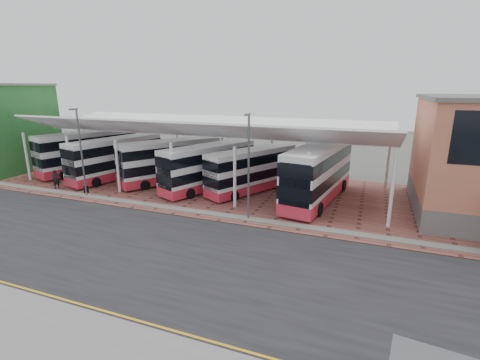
# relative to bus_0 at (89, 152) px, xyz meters

# --- Properties ---
(ground) EXTENTS (140.00, 140.00, 0.00)m
(ground) POSITION_rel_bus_0_xyz_m (20.78, -13.91, -2.42)
(ground) COLOR #4F514B
(road) EXTENTS (120.00, 14.00, 0.02)m
(road) POSITION_rel_bus_0_xyz_m (20.78, -14.91, -2.41)
(road) COLOR black
(road) RESTS_ON ground
(forecourt) EXTENTS (72.00, 16.00, 0.06)m
(forecourt) POSITION_rel_bus_0_xyz_m (22.78, -0.91, -2.39)
(forecourt) COLOR brown
(forecourt) RESTS_ON ground
(sidewalk) EXTENTS (120.00, 4.00, 0.14)m
(sidewalk) POSITION_rel_bus_0_xyz_m (20.78, -22.91, -2.35)
(sidewalk) COLOR slate
(sidewalk) RESTS_ON ground
(north_kerb) EXTENTS (120.00, 0.80, 0.14)m
(north_kerb) POSITION_rel_bus_0_xyz_m (20.78, -7.71, -2.35)
(north_kerb) COLOR slate
(north_kerb) RESTS_ON ground
(yellow_line_near) EXTENTS (120.00, 0.12, 0.01)m
(yellow_line_near) POSITION_rel_bus_0_xyz_m (20.78, -20.91, -2.39)
(yellow_line_near) COLOR gold
(yellow_line_near) RESTS_ON road
(yellow_line_far) EXTENTS (120.00, 0.12, 0.01)m
(yellow_line_far) POSITION_rel_bus_0_xyz_m (20.78, -20.61, -2.39)
(yellow_line_far) COLOR gold
(yellow_line_far) RESTS_ON road
(canopy) EXTENTS (37.00, 11.63, 7.07)m
(canopy) POSITION_rel_bus_0_xyz_m (14.78, 0.02, 3.38)
(canopy) COLOR silver
(canopy) RESTS_ON ground
(shop_green) EXTENTS (6.40, 10.20, 10.22)m
(shop_green) POSITION_rel_bus_0_xyz_m (-9.22, -2.94, 2.70)
(shop_green) COLOR #265F29
(shop_green) RESTS_ON ground
(lamp_west) EXTENTS (0.16, 0.90, 8.07)m
(lamp_west) POSITION_rel_bus_0_xyz_m (6.78, -7.64, 1.94)
(lamp_west) COLOR #4C4E52
(lamp_west) RESTS_ON ground
(lamp_east) EXTENTS (0.16, 0.90, 8.07)m
(lamp_east) POSITION_rel_bus_0_xyz_m (22.78, -7.64, 1.94)
(lamp_east) COLOR #4C4E52
(lamp_east) RESTS_ON ground
(bus_0) EXTENTS (6.12, 11.76, 4.74)m
(bus_0) POSITION_rel_bus_0_xyz_m (0.00, 0.00, 0.00)
(bus_0) COLOR silver
(bus_0) RESTS_ON forecourt
(bus_1) EXTENTS (5.07, 11.09, 4.46)m
(bus_1) POSITION_rel_bus_0_xyz_m (5.14, -1.34, -0.14)
(bus_1) COLOR silver
(bus_1) RESTS_ON forecourt
(bus_2) EXTENTS (7.91, 10.50, 4.47)m
(bus_2) POSITION_rel_bus_0_xyz_m (11.54, -0.51, -0.14)
(bus_2) COLOR silver
(bus_2) RESTS_ON forecourt
(bus_3) EXTENTS (6.26, 10.71, 4.36)m
(bus_3) POSITION_rel_bus_0_xyz_m (16.36, -1.29, -0.19)
(bus_3) COLOR silver
(bus_3) RESTS_ON forecourt
(bus_4) EXTENTS (6.60, 9.96, 4.12)m
(bus_4) POSITION_rel_bus_0_xyz_m (20.61, -0.62, -0.31)
(bus_4) COLOR silver
(bus_4) RESTS_ON forecourt
(bus_5) EXTENTS (4.51, 12.33, 4.97)m
(bus_5) POSITION_rel_bus_0_xyz_m (26.99, -1.05, 0.11)
(bus_5) COLOR silver
(bus_5) RESTS_ON forecourt
(pedestrian) EXTENTS (0.68, 0.81, 1.88)m
(pedestrian) POSITION_rel_bus_0_xyz_m (2.23, -6.78, -1.42)
(pedestrian) COLOR black
(pedestrian) RESTS_ON forecourt
(suitcase) EXTENTS (0.37, 0.27, 0.64)m
(suitcase) POSITION_rel_bus_0_xyz_m (6.00, -6.84, -2.04)
(suitcase) COLOR black
(suitcase) RESTS_ON forecourt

